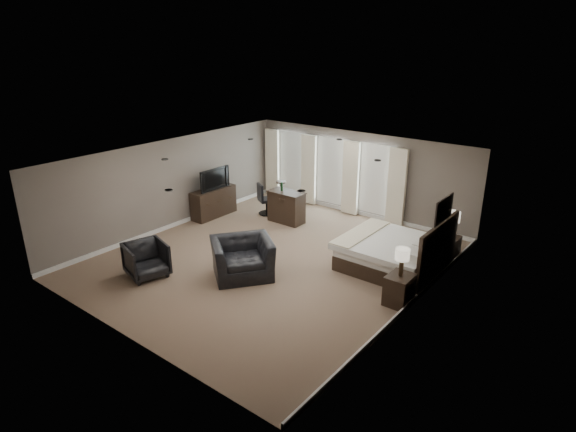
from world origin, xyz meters
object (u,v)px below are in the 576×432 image
Objects in this scene: nightstand_near at (399,290)px; armchair_far at (146,258)px; tv at (213,186)px; bar_counter at (286,207)px; nightstand_far at (450,247)px; bar_stool_right at (285,210)px; bed at (393,240)px; dresser at (214,202)px; lamp_near at (402,262)px; desk_chair at (267,199)px; lamp_far at (453,224)px; armchair_near at (242,252)px; bar_stool_left at (281,191)px.

nightstand_near is 0.72× the size of armchair_far.
tv is 1.04× the size of bar_counter.
armchair_far reaches higher than nightstand_far.
bar_stool_right is at bearing -67.94° from bar_counter.
bar_stool_right is (-3.87, 0.73, -0.30)m from bed.
armchair_far reaches higher than dresser.
nightstand_near is 7.04m from dresser.
nightstand_near is 0.63m from lamp_near.
bed is at bearing 1.37° from dresser.
nightstand_far is 0.91× the size of lamp_near.
desk_chair reaches higher than nightstand_near.
lamp_far is 0.49× the size of armchair_near.
bed is at bearing -121.54° from nightstand_far.
nightstand_far is 0.50× the size of bar_counter.
bar_stool_left is 1.37m from desk_chair.
lamp_near is at bearing -35.57° from armchair_near.
armchair_far is at bearing 126.43° from desk_chair.
nightstand_near reaches higher than nightstand_far.
armchair_near is 1.24× the size of bar_counter.
dresser is 4.20m from armchair_near.
dresser is 1.87× the size of bar_stool_right.
tv reaches higher than nightstand_near.
bed is 4.01m from bar_counter.
desk_chair is (-0.51, 4.92, 0.05)m from armchair_far.
armchair_near is 1.96× the size of bar_stool_left.
lamp_near reaches higher than bar_counter.
dresser is 1.68× the size of armchair_far.
tv is at bearing 73.80° from desk_chair.
bar_stool_right is at bearing -171.40° from lamp_far.
lamp_far is 7.50m from armchair_far.
lamp_near is 0.75× the size of bar_stool_right.
armchair_near reaches higher than bar_counter.
lamp_near reaches higher than bar_stool_right.
bar_stool_left is at bearing 132.29° from bar_stool_right.
dresser is at bearing -157.97° from bar_stool_right.
dresser is at bearing 73.80° from desk_chair.
tv is at bearing -107.28° from bar_stool_left.
armchair_far is at bearing -134.04° from lamp_far.
lamp_far is at bearing 0.00° from nightstand_far.
lamp_far is at bearing 8.60° from bar_stool_right.
lamp_near is at bearing -172.57° from desk_chair.
lamp_far reaches higher than armchair_far.
armchair_near is at bearing 153.05° from desk_chair.
lamp_far is 7.12m from dresser.
desk_chair is (-0.91, 0.15, 0.02)m from bar_counter.
lamp_near is 6.23m from desk_chair.
armchair_near reaches higher than tv.
bar_counter is at bearing -46.51° from bar_stool_left.
nightstand_near is 5.77m from armchair_far.
bed is at bearing -121.54° from lamp_far.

